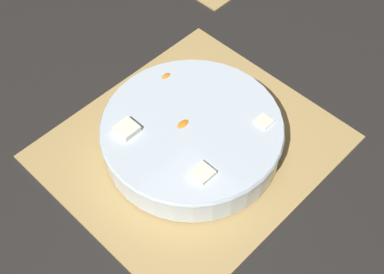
% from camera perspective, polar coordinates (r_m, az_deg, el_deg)
% --- Properties ---
extents(ground_plane, '(6.00, 6.00, 0.00)m').
position_cam_1_polar(ground_plane, '(0.88, 0.00, -1.10)').
color(ground_plane, black).
extents(bamboo_mat_center, '(0.43, 0.39, 0.01)m').
position_cam_1_polar(bamboo_mat_center, '(0.88, 0.00, -0.98)').
color(bamboo_mat_center, tan).
rests_on(bamboo_mat_center, ground_plane).
extents(fruit_salad_bowl, '(0.29, 0.29, 0.06)m').
position_cam_1_polar(fruit_salad_bowl, '(0.85, -0.01, 0.41)').
color(fruit_salad_bowl, silver).
rests_on(fruit_salad_bowl, bamboo_mat_center).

